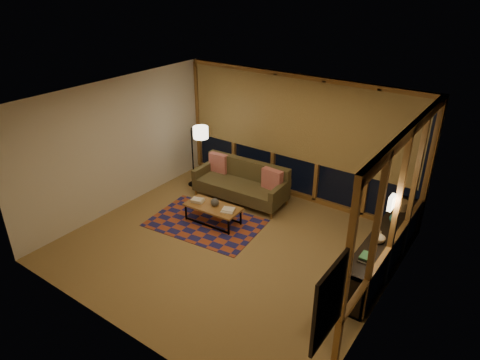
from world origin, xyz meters
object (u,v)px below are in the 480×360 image
Objects in this scene: floor_lamp at (193,154)px; bookshelf at (383,250)px; sofa at (240,183)px; coffee_table at (213,214)px.

floor_lamp is 0.54× the size of bookshelf.
floor_lamp reaches higher than bookshelf.
sofa is 1.37m from floor_lamp.
bookshelf is (3.32, -0.56, -0.06)m from sofa.
sofa is 0.71× the size of bookshelf.
sofa is at bearing 14.01° from floor_lamp.
coffee_table is at bearing -87.49° from sofa.
bookshelf is at bearing 6.32° from coffee_table.
floor_lamp is at bearing 173.24° from bookshelf.
sofa is 1.32× the size of floor_lamp.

